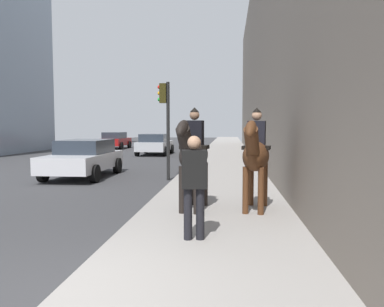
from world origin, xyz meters
The scene contains 7 objects.
mounted_horse_near centered at (4.36, -1.17, 1.37)m, with size 2.15×0.76×2.27m.
mounted_horse_far centered at (4.44, -2.53, 1.36)m, with size 2.14×0.82×2.26m.
pedestrian_greeting centered at (2.21, -1.40, 1.10)m, with size 0.31×0.43×1.70m.
car_near_lane centered at (10.13, 3.64, 0.76)m, with size 4.32×2.12×1.44m.
car_mid_lane centered at (27.66, 7.87, 0.76)m, with size 3.87×2.05×1.44m.
car_far_lane centered at (21.40, 3.12, 0.76)m, with size 4.14×2.13×1.44m.
traffic_light_near_curb centered at (9.58, 0.34, 2.39)m, with size 0.20×0.44×3.55m.
Camera 1 is at (-3.77, -1.96, 1.98)m, focal length 34.93 mm.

